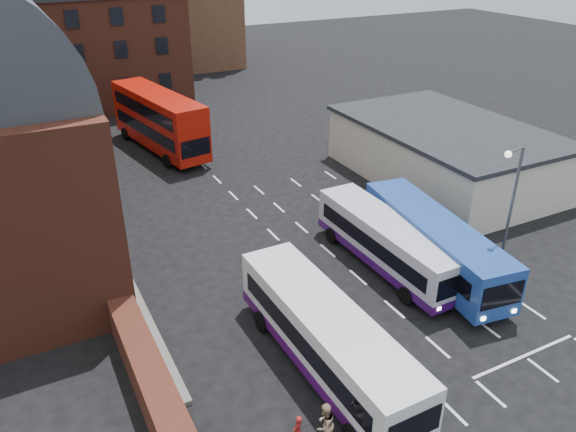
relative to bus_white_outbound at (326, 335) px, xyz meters
name	(u,v)px	position (x,y,z in m)	size (l,w,h in m)	color
ground	(391,350)	(3.20, -0.38, -1.81)	(180.00, 180.00, 0.00)	black
forecourt_wall	(151,382)	(-7.00, 1.62, -0.91)	(1.20, 10.00, 1.80)	#602B1E
cream_building	(444,152)	(18.20, 13.62, 0.35)	(10.40, 16.40, 4.25)	beige
brick_terrace	(71,55)	(-2.80, 45.62, 3.69)	(22.00, 10.00, 11.00)	brown
castle_keep	(139,17)	(9.20, 65.62, 4.19)	(22.00, 22.00, 12.00)	brown
bus_white_outbound	(326,335)	(0.00, 0.00, 0.00)	(2.94, 11.25, 3.06)	white
bus_white_inbound	(387,240)	(7.12, 5.49, -0.13)	(2.72, 10.42, 2.83)	silver
bus_blue	(434,241)	(9.20, 4.12, 0.00)	(3.99, 11.43, 3.05)	#1E4298
bus_red_double	(159,121)	(1.30, 29.27, 0.80)	(4.86, 12.56, 4.91)	#B41207
street_lamp	(510,203)	(11.54, 1.67, 2.78)	(1.52, 0.51, 7.60)	#5A5B5E
pedestrian_red	(298,431)	(-2.93, -2.99, -1.11)	(0.50, 0.33, 1.38)	maroon
pedestrian_beige	(325,424)	(-2.01, -3.32, -0.92)	(0.87, 0.67, 1.78)	tan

